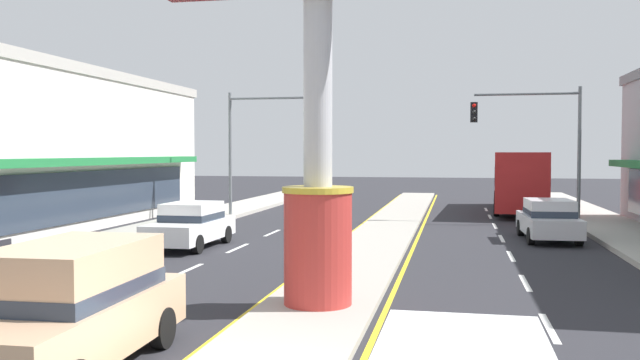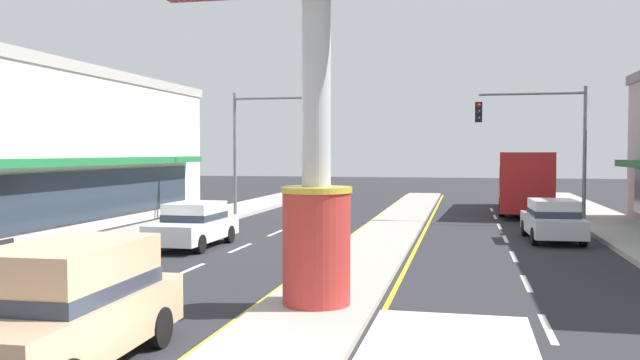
{
  "view_description": "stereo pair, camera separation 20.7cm",
  "coord_description": "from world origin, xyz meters",
  "px_view_note": "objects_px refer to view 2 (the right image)",
  "views": [
    {
      "loc": [
        2.75,
        -8.16,
        3.26
      ],
      "look_at": [
        -0.4,
        7.51,
        2.6
      ],
      "focal_mm": 37.83,
      "sensor_mm": 36.0,
      "label": 1
    },
    {
      "loc": [
        2.96,
        -8.12,
        3.26
      ],
      "look_at": [
        -0.4,
        7.51,
        2.6
      ],
      "focal_mm": 37.83,
      "sensor_mm": 36.0,
      "label": 2
    }
  ],
  "objects_px": {
    "district_sign": "(316,119)",
    "suv_far_left_oncoming": "(66,305)",
    "sedan_near_left_lane": "(194,224)",
    "traffic_light_right_side": "(544,130)",
    "bus_far_right_lane": "(524,178)",
    "sedan_near_right_lane": "(553,220)",
    "traffic_light_left_side": "(269,132)"
  },
  "relations": [
    {
      "from": "bus_far_right_lane",
      "to": "sedan_near_left_lane",
      "type": "bearing_deg",
      "value": -126.76
    },
    {
      "from": "traffic_light_right_side",
      "to": "sedan_near_right_lane",
      "type": "height_order",
      "value": "traffic_light_right_side"
    },
    {
      "from": "traffic_light_right_side",
      "to": "sedan_near_right_lane",
      "type": "xyz_separation_m",
      "value": [
        -0.28,
        -5.87,
        -3.46
      ]
    },
    {
      "from": "sedan_near_right_lane",
      "to": "bus_far_right_lane",
      "type": "height_order",
      "value": "bus_far_right_lane"
    },
    {
      "from": "district_sign",
      "to": "suv_far_left_oncoming",
      "type": "xyz_separation_m",
      "value": [
        -2.84,
        -4.49,
        -2.96
      ]
    },
    {
      "from": "sedan_near_right_lane",
      "to": "sedan_near_left_lane",
      "type": "height_order",
      "value": "same"
    },
    {
      "from": "traffic_light_left_side",
      "to": "traffic_light_right_side",
      "type": "xyz_separation_m",
      "value": [
        12.84,
        0.03,
        0.0
      ]
    },
    {
      "from": "suv_far_left_oncoming",
      "to": "sedan_near_right_lane",
      "type": "bearing_deg",
      "value": 62.1
    },
    {
      "from": "district_sign",
      "to": "bus_far_right_lane",
      "type": "distance_m",
      "value": 25.49
    },
    {
      "from": "traffic_light_left_side",
      "to": "suv_far_left_oncoming",
      "type": "bearing_deg",
      "value": -81.06
    },
    {
      "from": "traffic_light_left_side",
      "to": "sedan_near_right_lane",
      "type": "xyz_separation_m",
      "value": [
        12.56,
        -5.83,
        -3.46
      ]
    },
    {
      "from": "traffic_light_right_side",
      "to": "sedan_near_left_lane",
      "type": "xyz_separation_m",
      "value": [
        -12.56,
        -10.1,
        -3.46
      ]
    },
    {
      "from": "sedan_near_left_lane",
      "to": "district_sign",
      "type": "bearing_deg",
      "value": -53.29
    },
    {
      "from": "district_sign",
      "to": "traffic_light_left_side",
      "type": "distance_m",
      "value": 19.39
    },
    {
      "from": "district_sign",
      "to": "bus_far_right_lane",
      "type": "xyz_separation_m",
      "value": [
        6.14,
        24.66,
        -2.07
      ]
    },
    {
      "from": "sedan_near_left_lane",
      "to": "suv_far_left_oncoming",
      "type": "relative_size",
      "value": 0.93
    },
    {
      "from": "district_sign",
      "to": "traffic_light_right_side",
      "type": "height_order",
      "value": "district_sign"
    },
    {
      "from": "traffic_light_left_side",
      "to": "sedan_near_left_lane",
      "type": "distance_m",
      "value": 10.65
    },
    {
      "from": "sedan_near_left_lane",
      "to": "traffic_light_right_side",
      "type": "bearing_deg",
      "value": 38.82
    },
    {
      "from": "district_sign",
      "to": "suv_far_left_oncoming",
      "type": "bearing_deg",
      "value": -122.29
    },
    {
      "from": "district_sign",
      "to": "traffic_light_left_side",
      "type": "bearing_deg",
      "value": 109.34
    },
    {
      "from": "district_sign",
      "to": "sedan_near_right_lane",
      "type": "height_order",
      "value": "district_sign"
    },
    {
      "from": "bus_far_right_lane",
      "to": "traffic_light_left_side",
      "type": "bearing_deg",
      "value": -153.14
    },
    {
      "from": "district_sign",
      "to": "sedan_near_left_lane",
      "type": "bearing_deg",
      "value": 126.71
    },
    {
      "from": "traffic_light_right_side",
      "to": "suv_far_left_oncoming",
      "type": "relative_size",
      "value": 1.33
    },
    {
      "from": "district_sign",
      "to": "sedan_near_right_lane",
      "type": "xyz_separation_m",
      "value": [
        6.14,
        12.46,
        -3.15
      ]
    },
    {
      "from": "bus_far_right_lane",
      "to": "sedan_near_left_lane",
      "type": "distance_m",
      "value": 20.53
    },
    {
      "from": "district_sign",
      "to": "traffic_light_right_side",
      "type": "bearing_deg",
      "value": 70.7
    },
    {
      "from": "bus_far_right_lane",
      "to": "suv_far_left_oncoming",
      "type": "height_order",
      "value": "bus_far_right_lane"
    },
    {
      "from": "traffic_light_left_side",
      "to": "traffic_light_right_side",
      "type": "height_order",
      "value": "same"
    },
    {
      "from": "sedan_near_right_lane",
      "to": "traffic_light_right_side",
      "type": "bearing_deg",
      "value": 87.24
    },
    {
      "from": "traffic_light_right_side",
      "to": "bus_far_right_lane",
      "type": "bearing_deg",
      "value": 92.57
    }
  ]
}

